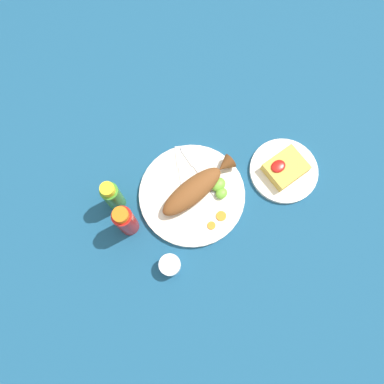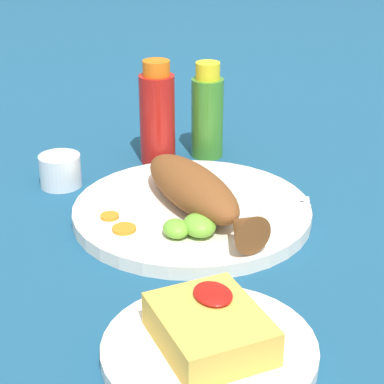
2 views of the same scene
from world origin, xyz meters
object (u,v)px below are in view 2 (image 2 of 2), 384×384
salt_cup (60,173)px  side_plate_fries (209,350)px  fried_fish (197,191)px  hot_sauce_bottle_red (157,115)px  main_plate (192,212)px  fork_far (252,214)px  hot_sauce_bottle_green (207,113)px  fork_near (250,198)px

salt_cup → side_plate_fries: salt_cup is taller
fried_fish → salt_cup: fried_fish is taller
hot_sauce_bottle_red → side_plate_fries: bearing=164.2°
main_plate → salt_cup: bearing=37.6°
fork_far → salt_cup: (0.23, 0.19, 0.00)m
hot_sauce_bottle_red → side_plate_fries: size_ratio=0.78×
fried_fish → hot_sauce_bottle_green: 0.24m
fork_far → side_plate_fries: size_ratio=0.89×
salt_cup → fried_fish: bearing=-144.5°
main_plate → side_plate_fries: (-0.27, 0.10, -0.00)m
fried_fish → fork_far: 0.08m
hot_sauce_bottle_green → salt_cup: hot_sauce_bottle_green is taller
main_plate → fried_fish: size_ratio=1.22×
fork_far → hot_sauce_bottle_red: (0.26, 0.03, 0.06)m
main_plate → salt_cup: size_ratio=5.21×
main_plate → salt_cup: 0.22m
main_plate → fork_near: size_ratio=1.88×
hot_sauce_bottle_green → side_plate_fries: (-0.47, 0.22, -0.06)m
fork_far → fork_near: bearing=67.4°
fried_fish → hot_sauce_bottle_green: hot_sauce_bottle_green is taller
salt_cup → side_plate_fries: 0.45m
main_plate → salt_cup: salt_cup is taller
hot_sauce_bottle_green → fork_far: bearing=167.9°
fork_far → side_plate_fries: bearing=-124.0°
hot_sauce_bottle_red → salt_cup: bearing=100.3°
hot_sauce_bottle_green → side_plate_fries: size_ratio=0.74×
fried_fish → hot_sauce_bottle_red: (0.22, -0.03, 0.03)m
fork_near → side_plate_fries: fork_near is taller
fried_fish → hot_sauce_bottle_green: bearing=-31.9°
hot_sauce_bottle_green → salt_cup: size_ratio=2.53×
fork_far → hot_sauce_bottle_red: bearing=99.0°
fork_far → salt_cup: size_ratio=3.04×
fork_near → side_plate_fries: 0.32m
hot_sauce_bottle_red → hot_sauce_bottle_green: hot_sauce_bottle_red is taller
hot_sauce_bottle_red → side_plate_fries: (-0.48, 0.14, -0.07)m
hot_sauce_bottle_green → salt_cup: 0.25m
fork_far → side_plate_fries: (-0.21, 0.16, -0.01)m
side_plate_fries → hot_sauce_bottle_red: bearing=-15.8°
salt_cup → hot_sauce_bottle_red: bearing=-79.7°
hot_sauce_bottle_red → salt_cup: hot_sauce_bottle_red is taller
fried_fish → fork_near: size_ratio=1.54×
fork_near → salt_cup: 0.29m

